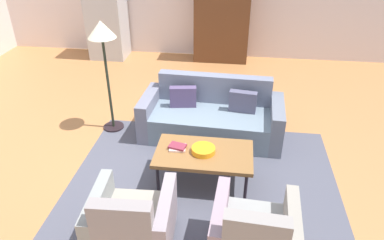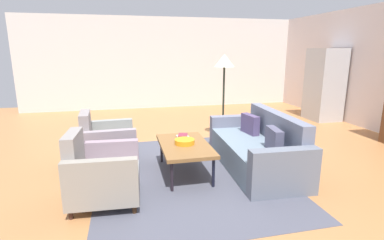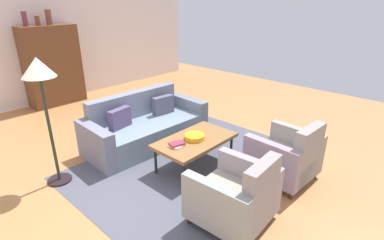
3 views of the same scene
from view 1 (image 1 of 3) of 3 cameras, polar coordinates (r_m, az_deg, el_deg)
The scene contains 11 objects.
ground_plane at distance 5.09m, azimuth -3.59°, elevation -6.13°, with size 11.61×11.61×0.00m, color #B57845.
area_rug at distance 4.73m, azimuth 1.87°, elevation -9.27°, with size 3.40×2.60×0.01m, color #4F515F.
couch at distance 5.50m, azimuth 3.18°, elevation 0.56°, with size 2.14×0.99×0.86m.
coffee_table at distance 4.44m, azimuth 1.89°, elevation -5.55°, with size 1.20×0.70×0.46m.
armchair_left at distance 3.72m, azimuth -9.63°, elevation -16.26°, with size 0.84×0.84×0.88m.
armchair_right at distance 3.62m, azimuth 9.78°, elevation -18.07°, with size 0.84×0.84×0.88m.
fruit_bowl at distance 4.40m, azimuth 1.82°, elevation -4.77°, with size 0.29×0.29×0.07m, color orange.
book_stack at distance 4.47m, azimuth -2.32°, elevation -4.30°, with size 0.23×0.20×0.05m.
cabinet at distance 8.24m, azimuth 4.78°, elevation 15.43°, with size 1.20×0.51×1.80m.
refrigerator at distance 8.65m, azimuth -13.41°, elevation 15.64°, with size 0.80×0.73×1.85m.
floor_lamp at distance 5.31m, azimuth -14.05°, elevation 12.22°, with size 0.40×0.40×1.72m.
Camera 1 is at (0.85, -4.00, 3.03)m, focal length 33.53 mm.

